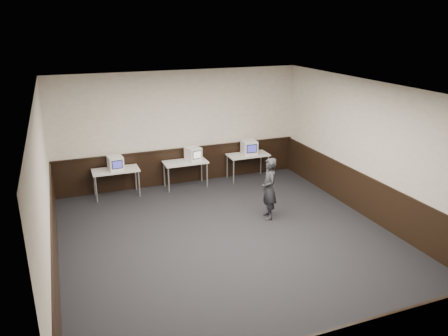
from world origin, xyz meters
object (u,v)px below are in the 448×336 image
(desk_right, at_px, (248,157))
(person, at_px, (269,189))
(emac_left, at_px, (116,163))
(desk_center, at_px, (185,164))
(desk_left, at_px, (116,172))
(emac_center, at_px, (193,154))
(emac_right, at_px, (249,147))

(desk_right, distance_m, person, 2.73)
(emac_left, distance_m, person, 4.09)
(desk_center, bearing_deg, desk_left, 180.00)
(desk_right, distance_m, emac_left, 3.80)
(desk_left, relative_size, emac_center, 2.53)
(emac_left, relative_size, emac_center, 0.90)
(emac_right, bearing_deg, desk_center, -176.09)
(desk_right, height_order, emac_center, emac_center)
(emac_center, bearing_deg, emac_right, -17.38)
(emac_left, relative_size, emac_right, 0.92)
(emac_left, bearing_deg, desk_left, 104.00)
(emac_center, relative_size, emac_right, 1.02)
(desk_right, relative_size, emac_right, 2.57)
(emac_right, distance_m, person, 2.74)
(emac_left, height_order, emac_center, same)
(desk_center, distance_m, emac_right, 1.96)
(desk_center, bearing_deg, emac_right, -0.16)
(emac_left, height_order, person, person)
(emac_left, distance_m, emac_center, 2.14)
(desk_center, height_order, emac_right, emac_right)
(desk_left, relative_size, desk_right, 1.00)
(desk_center, height_order, person, person)
(emac_left, height_order, emac_right, emac_right)
(emac_left, bearing_deg, desk_center, -4.73)
(person, bearing_deg, emac_left, -119.00)
(desk_right, distance_m, emac_center, 1.67)
(person, bearing_deg, desk_left, -119.24)
(emac_left, bearing_deg, emac_center, -3.94)
(desk_right, bearing_deg, emac_right, -8.93)
(desk_right, xyz_separation_m, emac_right, (0.04, -0.01, 0.28))
(desk_left, height_order, desk_center, same)
(emac_center, height_order, person, person)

